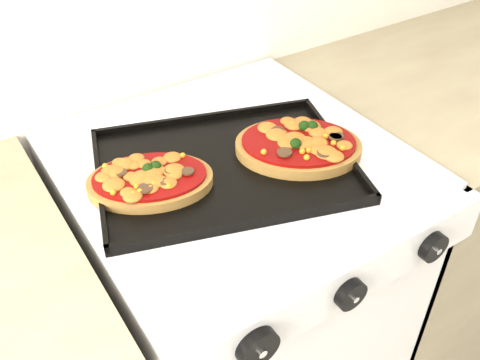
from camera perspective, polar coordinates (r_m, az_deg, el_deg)
stove at (r=1.30m, az=-0.55°, el=-13.80°), size 0.60×0.60×0.91m
control_panel at (r=0.84m, az=11.01°, el=-10.88°), size 0.60×0.02×0.09m
knob_left at (r=0.76m, az=1.90°, el=-17.42°), size 0.06×0.02×0.06m
knob_center at (r=0.83m, az=11.70°, el=-11.86°), size 0.05×0.02×0.05m
knob_right at (r=0.94m, az=19.90°, el=-6.74°), size 0.05×0.02×0.05m
baking_tray at (r=0.94m, az=-1.66°, el=1.68°), size 0.52×0.44×0.02m
pizza_left at (r=0.90m, az=-9.58°, el=0.11°), size 0.25×0.22×0.03m
pizza_right at (r=0.97m, az=6.25°, el=3.79°), size 0.29×0.27×0.03m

